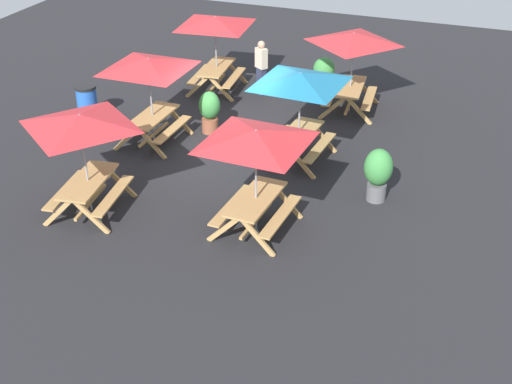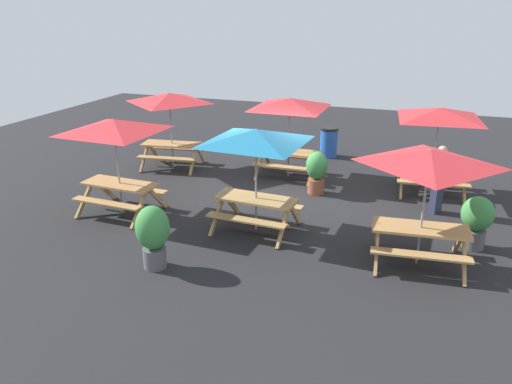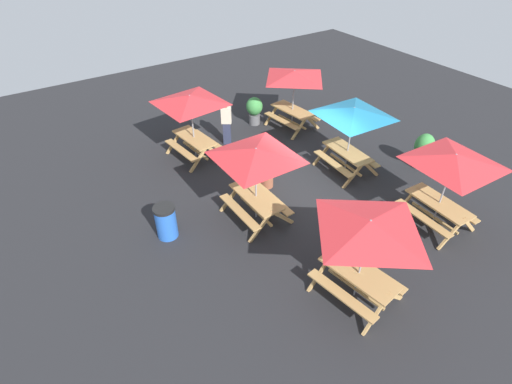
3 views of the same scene
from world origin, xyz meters
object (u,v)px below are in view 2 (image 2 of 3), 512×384
at_px(trash_bin_blue, 329,142).
at_px(picnic_table_5, 170,103).
at_px(picnic_table_1, 290,109).
at_px(potted_plant_2, 477,219).
at_px(picnic_table_0, 115,133).
at_px(potted_plant_1, 153,233).
at_px(potted_plant_0, 317,170).
at_px(person_standing, 439,178).
at_px(picnic_table_4, 429,166).
at_px(picnic_table_3, 439,120).
at_px(picnic_table_2, 256,144).

bearing_deg(trash_bin_blue, picnic_table_5, 32.93).
xyz_separation_m(picnic_table_1, potted_plant_2, (-4.90, 3.19, -1.34)).
xyz_separation_m(picnic_table_0, potted_plant_1, (-2.12, 2.09, -1.27)).
bearing_deg(potted_plant_1, trash_bin_blue, -100.61).
bearing_deg(potted_plant_0, person_standing, 173.53).
relative_size(picnic_table_4, potted_plant_2, 2.09).
height_order(picnic_table_3, potted_plant_0, picnic_table_3).
bearing_deg(potted_plant_1, picnic_table_2, -119.26).
bearing_deg(picnic_table_1, potted_plant_2, 147.08).
distance_m(picnic_table_5, person_standing, 7.89).
bearing_deg(potted_plant_1, potted_plant_0, -111.87).
xyz_separation_m(picnic_table_3, trash_bin_blue, (3.29, -2.51, -1.49)).
xyz_separation_m(picnic_table_5, potted_plant_0, (-4.70, 0.77, -1.35)).
bearing_deg(picnic_table_5, picnic_table_2, 130.43).
relative_size(picnic_table_4, person_standing, 1.40).
distance_m(potted_plant_1, potted_plant_2, 6.49).
bearing_deg(potted_plant_1, potted_plant_2, -153.34).
bearing_deg(picnic_table_4, picnic_table_3, -97.89).
bearing_deg(picnic_table_0, picnic_table_1, -124.24).
bearing_deg(trash_bin_blue, potted_plant_1, 79.39).
bearing_deg(picnic_table_4, picnic_table_2, -12.83).
height_order(picnic_table_0, picnic_table_2, same).
relative_size(potted_plant_2, person_standing, 0.67).
height_order(picnic_table_1, trash_bin_blue, picnic_table_1).
bearing_deg(potted_plant_2, potted_plant_1, 26.66).
height_order(picnic_table_4, trash_bin_blue, picnic_table_4).
height_order(picnic_table_1, person_standing, picnic_table_1).
bearing_deg(picnic_table_2, picnic_table_1, -81.19).
bearing_deg(picnic_table_3, person_standing, 89.75).
relative_size(picnic_table_3, trash_bin_blue, 2.87).
bearing_deg(picnic_table_3, potted_plant_2, 100.20).
height_order(picnic_table_1, picnic_table_3, same).
relative_size(trash_bin_blue, potted_plant_2, 0.88).
xyz_separation_m(picnic_table_5, potted_plant_1, (-2.70, 5.75, -1.27)).
relative_size(picnic_table_1, person_standing, 1.69).
bearing_deg(person_standing, picnic_table_4, -151.65).
bearing_deg(potted_plant_0, trash_bin_blue, -83.61).
relative_size(picnic_table_1, potted_plant_1, 2.26).
height_order(picnic_table_1, picnic_table_2, same).
bearing_deg(picnic_table_5, potted_plant_0, 162.56).
bearing_deg(trash_bin_blue, picnic_table_3, 142.66).
bearing_deg(picnic_table_5, picnic_table_3, 174.01).
bearing_deg(trash_bin_blue, potted_plant_0, 96.39).
xyz_separation_m(picnic_table_0, picnic_table_1, (-3.03, -4.01, 0.00)).
height_order(picnic_table_1, potted_plant_0, picnic_table_1).
bearing_deg(picnic_table_1, picnic_table_5, 5.76).
bearing_deg(picnic_table_3, picnic_table_4, 81.80).
bearing_deg(picnic_table_4, person_standing, -101.82).
height_order(picnic_table_3, picnic_table_4, same).
xyz_separation_m(picnic_table_0, picnic_table_4, (-6.86, 0.27, 0.00)).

